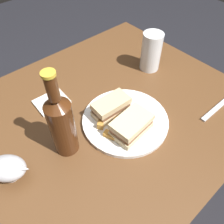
% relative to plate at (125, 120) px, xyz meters
% --- Properties ---
extents(ground_plane, '(6.00, 6.00, 0.00)m').
position_rel_plate_xyz_m(ground_plane, '(0.05, -0.08, -0.77)').
color(ground_plane, black).
extents(dining_table, '(1.03, 0.82, 0.77)m').
position_rel_plate_xyz_m(dining_table, '(0.05, -0.08, -0.39)').
color(dining_table, brown).
rests_on(dining_table, ground).
extents(plate, '(0.28, 0.28, 0.01)m').
position_rel_plate_xyz_m(plate, '(0.00, 0.00, 0.00)').
color(plate, white).
rests_on(plate, dining_table).
extents(sandwich_half_left, '(0.12, 0.07, 0.06)m').
position_rel_plate_xyz_m(sandwich_half_left, '(0.02, -0.05, 0.03)').
color(sandwich_half_left, '#CCB284').
rests_on(sandwich_half_left, plate).
extents(sandwich_half_right, '(0.13, 0.09, 0.06)m').
position_rel_plate_xyz_m(sandwich_half_right, '(0.02, 0.05, 0.04)').
color(sandwich_half_right, beige).
rests_on(sandwich_half_right, plate).
extents(potato_wedge_front, '(0.04, 0.06, 0.02)m').
position_rel_plate_xyz_m(potato_wedge_front, '(0.03, -0.01, 0.01)').
color(potato_wedge_front, '#B77F33').
rests_on(potato_wedge_front, plate).
extents(potato_wedge_middle, '(0.04, 0.04, 0.01)m').
position_rel_plate_xyz_m(potato_wedge_middle, '(0.03, 0.01, 0.01)').
color(potato_wedge_middle, gold).
rests_on(potato_wedge_middle, plate).
extents(potato_wedge_back, '(0.04, 0.04, 0.02)m').
position_rel_plate_xyz_m(potato_wedge_back, '(0.07, -0.03, 0.02)').
color(potato_wedge_back, '#B77F33').
rests_on(potato_wedge_back, plate).
extents(potato_wedge_left_edge, '(0.04, 0.06, 0.01)m').
position_rel_plate_xyz_m(potato_wedge_left_edge, '(0.08, 0.03, 0.01)').
color(potato_wedge_left_edge, '#B77F33').
rests_on(potato_wedge_left_edge, plate).
extents(pint_glass, '(0.08, 0.08, 0.15)m').
position_rel_plate_xyz_m(pint_glass, '(-0.27, -0.14, 0.06)').
color(pint_glass, white).
rests_on(pint_glass, dining_table).
extents(gravy_boat, '(0.12, 0.13, 0.07)m').
position_rel_plate_xyz_m(gravy_boat, '(0.36, -0.07, 0.03)').
color(gravy_boat, '#B7B7BC').
rests_on(gravy_boat, dining_table).
extents(cider_bottle, '(0.07, 0.07, 0.28)m').
position_rel_plate_xyz_m(cider_bottle, '(0.20, -0.04, 0.10)').
color(cider_bottle, '#47230F').
rests_on(cider_bottle, dining_table).
extents(napkin, '(0.11, 0.09, 0.01)m').
position_rel_plate_xyz_m(napkin, '(0.14, -0.23, -0.00)').
color(napkin, silver).
rests_on(napkin, dining_table).
extents(fork, '(0.18, 0.02, 0.01)m').
position_rel_plate_xyz_m(fork, '(-0.28, 0.17, -0.00)').
color(fork, silver).
rests_on(fork, dining_table).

